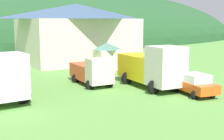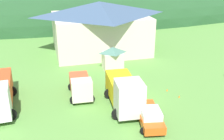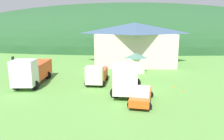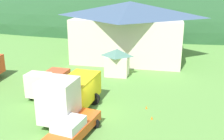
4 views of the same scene
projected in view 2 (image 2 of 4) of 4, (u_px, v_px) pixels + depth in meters
name	position (u px, v px, depth m)	size (l,w,h in m)	color
ground_plane	(136.00, 102.00, 28.03)	(200.00, 200.00, 0.00)	#5B9342
forested_hill_backdrop	(70.00, 11.00, 81.11)	(152.00, 60.00, 31.24)	#234C28
depot_building	(100.00, 26.00, 42.99)	(15.50, 12.55, 7.99)	beige
play_shed_cream	(113.00, 58.00, 36.19)	(2.82, 2.30, 3.15)	beige
light_truck_cream	(81.00, 86.00, 28.84)	(2.78, 5.45, 2.56)	beige
flatbed_truck_yellow	(124.00, 92.00, 26.15)	(3.56, 7.28, 3.69)	silver
service_pickup_orange	(149.00, 116.00, 23.98)	(2.82, 5.27, 1.66)	#E55219
traffic_cone_near_pickup	(179.00, 97.00, 29.00)	(0.36, 0.36, 0.51)	orange
traffic_cone_mid_row	(167.00, 91.00, 30.46)	(0.36, 0.36, 0.52)	orange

